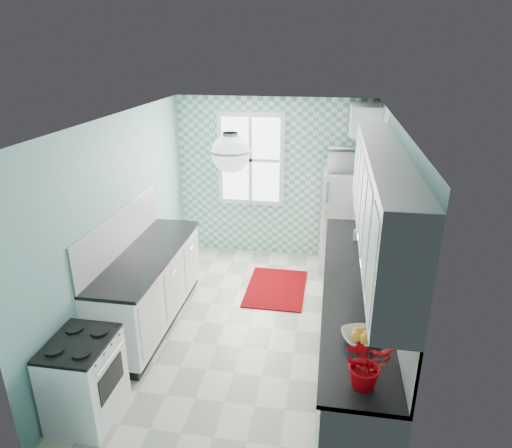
% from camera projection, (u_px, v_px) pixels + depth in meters
% --- Properties ---
extents(floor, '(3.00, 4.40, 0.02)m').
position_uv_depth(floor, '(249.00, 327.00, 5.57)').
color(floor, silver).
rests_on(floor, ground).
extents(ceiling, '(3.00, 4.40, 0.02)m').
position_uv_depth(ceiling, '(247.00, 118.00, 4.65)').
color(ceiling, white).
rests_on(ceiling, wall_back).
extents(wall_back, '(3.00, 0.02, 2.50)m').
position_uv_depth(wall_back, '(273.00, 179.00, 7.14)').
color(wall_back, '#70A5A4').
rests_on(wall_back, floor).
extents(wall_front, '(3.00, 0.02, 2.50)m').
position_uv_depth(wall_front, '(189.00, 355.00, 3.08)').
color(wall_front, '#70A5A4').
rests_on(wall_front, floor).
extents(wall_left, '(0.02, 4.40, 2.50)m').
position_uv_depth(wall_left, '(121.00, 224.00, 5.34)').
color(wall_left, '#70A5A4').
rests_on(wall_left, floor).
extents(wall_right, '(0.02, 4.40, 2.50)m').
position_uv_depth(wall_right, '(386.00, 241.00, 4.88)').
color(wall_right, '#70A5A4').
rests_on(wall_right, floor).
extents(accent_wall, '(3.00, 0.01, 2.50)m').
position_uv_depth(accent_wall, '(273.00, 179.00, 7.12)').
color(accent_wall, '#50B296').
rests_on(accent_wall, wall_back).
extents(window, '(1.04, 0.05, 1.44)m').
position_uv_depth(window, '(251.00, 160.00, 7.04)').
color(window, white).
rests_on(window, wall_back).
extents(backsplash_right, '(0.02, 3.60, 0.51)m').
position_uv_depth(backsplash_right, '(388.00, 261.00, 4.54)').
color(backsplash_right, white).
rests_on(backsplash_right, wall_right).
extents(backsplash_left, '(0.02, 2.15, 0.51)m').
position_uv_depth(backsplash_left, '(121.00, 231.00, 5.29)').
color(backsplash_left, white).
rests_on(backsplash_left, wall_left).
extents(upper_cabinets_right, '(0.33, 3.20, 0.90)m').
position_uv_depth(upper_cabinets_right, '(381.00, 200.00, 4.12)').
color(upper_cabinets_right, white).
rests_on(upper_cabinets_right, wall_right).
extents(upper_cabinet_fridge, '(0.40, 0.74, 0.40)m').
position_uv_depth(upper_cabinet_fridge, '(365.00, 120.00, 6.23)').
color(upper_cabinet_fridge, white).
rests_on(upper_cabinet_fridge, wall_right).
extents(ceiling_light, '(0.34, 0.34, 0.35)m').
position_uv_depth(ceiling_light, '(231.00, 153.00, 3.98)').
color(ceiling_light, silver).
rests_on(ceiling_light, ceiling).
extents(base_cabinets_right, '(0.60, 3.60, 0.90)m').
position_uv_depth(base_cabinets_right, '(352.00, 322.00, 4.85)').
color(base_cabinets_right, white).
rests_on(base_cabinets_right, floor).
extents(countertop_right, '(0.63, 3.60, 0.04)m').
position_uv_depth(countertop_right, '(354.00, 283.00, 4.68)').
color(countertop_right, black).
rests_on(countertop_right, base_cabinets_right).
extents(base_cabinets_left, '(0.60, 2.15, 0.90)m').
position_uv_depth(base_cabinets_left, '(150.00, 289.00, 5.52)').
color(base_cabinets_left, white).
rests_on(base_cabinets_left, floor).
extents(countertop_left, '(0.63, 2.15, 0.04)m').
position_uv_depth(countertop_left, '(148.00, 254.00, 5.34)').
color(countertop_left, black).
rests_on(countertop_left, base_cabinets_left).
extents(fridge, '(0.66, 0.66, 1.52)m').
position_uv_depth(fridge, '(343.00, 221.00, 6.80)').
color(fridge, silver).
rests_on(fridge, floor).
extents(stove, '(0.53, 0.66, 0.79)m').
position_uv_depth(stove, '(84.00, 378.00, 4.09)').
color(stove, white).
rests_on(stove, floor).
extents(sink, '(0.50, 0.42, 0.53)m').
position_uv_depth(sink, '(353.00, 244.00, 5.59)').
color(sink, silver).
rests_on(sink, countertop_right).
extents(rug, '(0.81, 1.15, 0.02)m').
position_uv_depth(rug, '(276.00, 288.00, 6.42)').
color(rug, '#66130C').
rests_on(rug, floor).
extents(dish_towel, '(0.10, 0.27, 0.41)m').
position_uv_depth(dish_towel, '(324.00, 290.00, 5.44)').
color(dish_towel, '#58A08C').
rests_on(dish_towel, base_cabinets_right).
extents(fruit_bowl, '(0.38, 0.38, 0.08)m').
position_uv_depth(fruit_bowl, '(361.00, 338.00, 3.72)').
color(fruit_bowl, white).
rests_on(fruit_bowl, countertop_right).
extents(potted_plant, '(0.43, 0.41, 0.38)m').
position_uv_depth(potted_plant, '(366.00, 363.00, 3.19)').
color(potted_plant, '#9F091F').
rests_on(potted_plant, countertop_right).
extents(soap_bottle, '(0.10, 0.10, 0.19)m').
position_uv_depth(soap_bottle, '(357.00, 233.00, 5.65)').
color(soap_bottle, '#ABB6BF').
rests_on(soap_bottle, countertop_right).
extents(microwave, '(0.58, 0.40, 0.32)m').
position_uv_depth(microwave, '(348.00, 160.00, 6.46)').
color(microwave, white).
rests_on(microwave, fridge).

